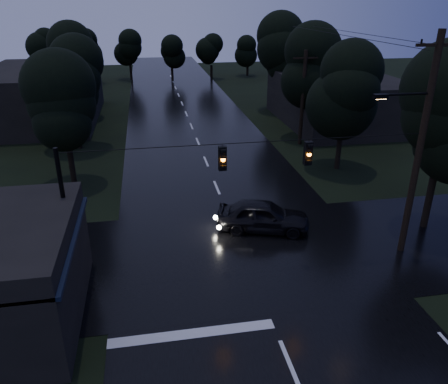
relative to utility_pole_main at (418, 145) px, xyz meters
name	(u,v)px	position (x,y,z in m)	size (l,w,h in m)	color
main_road	(198,142)	(-7.41, 19.00, -5.26)	(12.00, 120.00, 0.02)	black
cross_street	(244,254)	(-7.41, 1.00, -5.26)	(60.00, 9.00, 0.02)	black
building_far_right	(337,100)	(6.59, 23.00, -3.06)	(10.00, 14.00, 4.40)	black
building_far_left	(43,95)	(-21.41, 29.00, -2.76)	(10.00, 16.00, 5.00)	black
utility_pole_main	(418,145)	(0.00, 0.00, 0.00)	(3.50, 0.30, 10.00)	black
utility_pole_far	(303,97)	(0.89, 17.00, -1.38)	(2.00, 0.30, 7.50)	black
anchor_pole_left	(67,220)	(-14.91, 0.00, -2.26)	(0.18, 0.18, 6.00)	black
span_signals	(265,155)	(-6.85, -0.01, -0.01)	(15.00, 0.37, 1.12)	black
tree_corner_near	(447,115)	(2.59, 2.00, 0.74)	(4.48, 4.48, 9.44)	black
tree_left_a	(63,105)	(-16.41, 11.00, -0.02)	(3.92, 3.92, 8.26)	black
tree_left_b	(70,77)	(-17.01, 19.00, 0.36)	(4.20, 4.20, 8.85)	black
tree_left_c	(78,57)	(-17.61, 29.00, 0.74)	(4.48, 4.48, 9.44)	black
tree_right_a	(345,89)	(1.59, 11.00, 0.36)	(4.20, 4.20, 8.85)	black
tree_right_b	(311,66)	(2.19, 19.00, 0.74)	(4.48, 4.48, 9.44)	black
tree_right_c	(283,49)	(2.79, 29.00, 1.11)	(4.76, 4.76, 10.03)	black
car	(263,216)	(-5.93, 3.12, -4.45)	(1.91, 4.74, 1.62)	black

